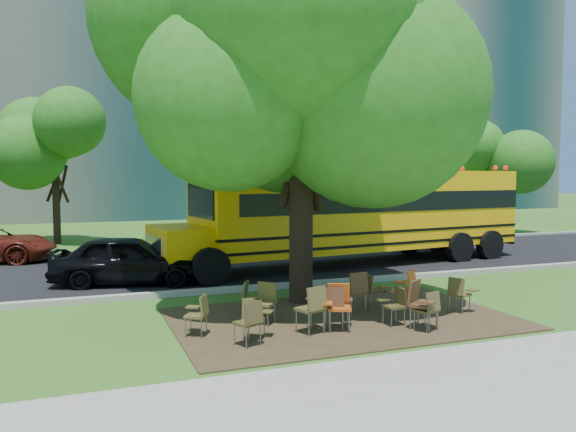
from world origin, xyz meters
name	(u,v)px	position (x,y,z in m)	size (l,w,h in m)	color
ground	(289,318)	(0.00, 0.00, 0.00)	(160.00, 160.00, 0.00)	#35541A
sidewalk	(427,407)	(0.00, -5.00, 0.02)	(60.00, 4.00, 0.04)	gray
dirt_patch	(342,318)	(1.00, -0.50, 0.01)	(7.00, 4.50, 0.03)	#382819
asphalt_road	(213,267)	(0.00, 7.00, 0.02)	(80.00, 8.00, 0.04)	black
kerb_near	(248,288)	(0.00, 3.00, 0.07)	(80.00, 0.25, 0.14)	gray
kerb_far	(190,250)	(0.00, 11.10, 0.07)	(80.00, 0.25, 0.14)	gray
building_main	(18,69)	(-8.00, 36.00, 11.00)	(38.00, 16.00, 22.00)	#60605C
building_right	(380,80)	(24.00, 38.00, 12.50)	(30.00, 16.00, 25.00)	gray
bg_tree_2	(55,149)	(-5.00, 16.00, 4.21)	(4.80, 4.80, 6.62)	black
bg_tree_3	(340,135)	(8.00, 14.00, 5.03)	(5.60, 5.60, 7.84)	black
bg_tree_4	(486,151)	(16.00, 13.00, 4.34)	(5.00, 5.00, 6.85)	black
main_tree	(301,79)	(0.77, 1.24, 5.25)	(7.20, 7.20, 8.86)	black
school_bus	(362,210)	(4.93, 5.98, 1.85)	(13.30, 4.47, 3.19)	#E7A007
chair_0	(250,319)	(-1.37, -1.69, 0.51)	(0.56, 0.65, 0.83)	#41371C
chair_1	(255,315)	(-1.19, -1.37, 0.48)	(0.66, 0.52, 0.78)	#4A3F20
chair_2	(313,305)	(-0.04, -1.39, 0.59)	(0.65, 0.71, 0.95)	brown
chair_3	(338,303)	(0.49, -1.33, 0.57)	(0.74, 0.58, 0.92)	#AF4412
chair_4	(335,303)	(0.49, -1.25, 0.54)	(0.73, 0.57, 0.88)	#462819
chair_5	(420,300)	(2.03, -1.83, 0.60)	(0.65, 0.81, 0.97)	#512F1D
chair_6	(395,302)	(1.74, -1.38, 0.48)	(0.48, 0.51, 0.78)	#41381C
chair_7	(460,291)	(3.60, -1.00, 0.50)	(0.63, 0.55, 0.81)	brown
chair_8	(199,311)	(-2.09, -0.74, 0.49)	(0.52, 0.66, 0.79)	brown
chair_9	(264,299)	(-0.69, -0.35, 0.53)	(0.74, 0.58, 0.86)	#4F4B22
chair_10	(250,296)	(-0.78, 0.24, 0.49)	(0.52, 0.66, 0.79)	#4C4821
chair_11	(356,288)	(1.41, -0.35, 0.59)	(0.65, 0.65, 0.96)	#463219
chair_12	(373,288)	(2.03, 0.01, 0.50)	(0.47, 0.52, 0.81)	#4C351B
chair_13	(406,286)	(2.60, -0.45, 0.57)	(0.63, 0.79, 0.93)	#CF5116
chair_14	(429,307)	(2.13, -1.97, 0.49)	(0.55, 0.60, 0.80)	#4D4421
black_car	(129,260)	(-2.86, 4.93, 0.70)	(1.65, 4.11, 1.40)	black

